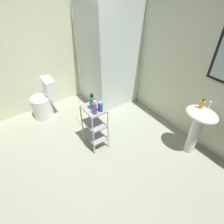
{
  "coord_description": "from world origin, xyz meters",
  "views": [
    {
      "loc": [
        1.65,
        -0.62,
        2.3
      ],
      "look_at": [
        0.07,
        0.47,
        0.82
      ],
      "focal_mm": 28.95,
      "sensor_mm": 36.0,
      "label": 1
    }
  ],
  "objects_px": {
    "toilet": "(44,102)",
    "shampoo_bottle_blue": "(100,107)",
    "pedestal_sink": "(198,123)",
    "conditioner_bottle_purple": "(95,108)",
    "body_wash_bottle_green": "(92,102)",
    "rinse_cup": "(93,101)",
    "bath_mat": "(92,122)",
    "storage_cart": "(95,124)",
    "hand_soap_bottle": "(202,104)",
    "shower_stall": "(107,83)"
  },
  "relations": [
    {
      "from": "toilet",
      "to": "body_wash_bottle_green",
      "type": "relative_size",
      "value": 3.09
    },
    {
      "from": "body_wash_bottle_green",
      "to": "shampoo_bottle_blue",
      "type": "height_order",
      "value": "body_wash_bottle_green"
    },
    {
      "from": "pedestal_sink",
      "to": "conditioner_bottle_purple",
      "type": "distance_m",
      "value": 1.5
    },
    {
      "from": "shower_stall",
      "to": "bath_mat",
      "type": "distance_m",
      "value": 0.92
    },
    {
      "from": "shampoo_bottle_blue",
      "to": "hand_soap_bottle",
      "type": "bearing_deg",
      "value": 54.42
    },
    {
      "from": "shower_stall",
      "to": "hand_soap_bottle",
      "type": "distance_m",
      "value": 1.96
    },
    {
      "from": "conditioner_bottle_purple",
      "to": "shower_stall",
      "type": "bearing_deg",
      "value": 139.93
    },
    {
      "from": "shower_stall",
      "to": "rinse_cup",
      "type": "distance_m",
      "value": 1.23
    },
    {
      "from": "pedestal_sink",
      "to": "hand_soap_bottle",
      "type": "distance_m",
      "value": 0.3
    },
    {
      "from": "shower_stall",
      "to": "pedestal_sink",
      "type": "bearing_deg",
      "value": 8.61
    },
    {
      "from": "conditioner_bottle_purple",
      "to": "bath_mat",
      "type": "xyz_separation_m",
      "value": [
        -0.64,
        0.25,
        -0.83
      ]
    },
    {
      "from": "storage_cart",
      "to": "bath_mat",
      "type": "distance_m",
      "value": 0.7
    },
    {
      "from": "body_wash_bottle_green",
      "to": "shampoo_bottle_blue",
      "type": "relative_size",
      "value": 1.55
    },
    {
      "from": "body_wash_bottle_green",
      "to": "rinse_cup",
      "type": "height_order",
      "value": "body_wash_bottle_green"
    },
    {
      "from": "hand_soap_bottle",
      "to": "shampoo_bottle_blue",
      "type": "distance_m",
      "value": 1.4
    },
    {
      "from": "toilet",
      "to": "shampoo_bottle_blue",
      "type": "bearing_deg",
      "value": 19.49
    },
    {
      "from": "shower_stall",
      "to": "body_wash_bottle_green",
      "type": "xyz_separation_m",
      "value": [
        0.96,
        -0.88,
        0.38
      ]
    },
    {
      "from": "toilet",
      "to": "conditioner_bottle_purple",
      "type": "height_order",
      "value": "conditioner_bottle_purple"
    },
    {
      "from": "hand_soap_bottle",
      "to": "conditioner_bottle_purple",
      "type": "bearing_deg",
      "value": -123.02
    },
    {
      "from": "rinse_cup",
      "to": "pedestal_sink",
      "type": "bearing_deg",
      "value": 45.61
    },
    {
      "from": "conditioner_bottle_purple",
      "to": "shampoo_bottle_blue",
      "type": "height_order",
      "value": "conditioner_bottle_purple"
    },
    {
      "from": "shower_stall",
      "to": "storage_cart",
      "type": "relative_size",
      "value": 2.7
    },
    {
      "from": "rinse_cup",
      "to": "bath_mat",
      "type": "distance_m",
      "value": 0.9
    },
    {
      "from": "pedestal_sink",
      "to": "hand_soap_bottle",
      "type": "height_order",
      "value": "hand_soap_bottle"
    },
    {
      "from": "shower_stall",
      "to": "rinse_cup",
      "type": "height_order",
      "value": "shower_stall"
    },
    {
      "from": "body_wash_bottle_green",
      "to": "rinse_cup",
      "type": "bearing_deg",
      "value": 147.68
    },
    {
      "from": "shower_stall",
      "to": "bath_mat",
      "type": "xyz_separation_m",
      "value": [
        0.45,
        -0.66,
        -0.45
      ]
    },
    {
      "from": "toilet",
      "to": "shampoo_bottle_blue",
      "type": "distance_m",
      "value": 1.51
    },
    {
      "from": "body_wash_bottle_green",
      "to": "shampoo_bottle_blue",
      "type": "bearing_deg",
      "value": 30.53
    },
    {
      "from": "shampoo_bottle_blue",
      "to": "body_wash_bottle_green",
      "type": "bearing_deg",
      "value": -149.47
    },
    {
      "from": "toilet",
      "to": "rinse_cup",
      "type": "xyz_separation_m",
      "value": [
        1.14,
        0.48,
        0.48
      ]
    },
    {
      "from": "shower_stall",
      "to": "storage_cart",
      "type": "height_order",
      "value": "shower_stall"
    },
    {
      "from": "storage_cart",
      "to": "bath_mat",
      "type": "xyz_separation_m",
      "value": [
        -0.52,
        0.21,
        -0.43
      ]
    },
    {
      "from": "conditioner_bottle_purple",
      "to": "body_wash_bottle_green",
      "type": "bearing_deg",
      "value": 165.47
    },
    {
      "from": "pedestal_sink",
      "to": "toilet",
      "type": "bearing_deg",
      "value": -144.43
    },
    {
      "from": "storage_cart",
      "to": "rinse_cup",
      "type": "bearing_deg",
      "value": 152.07
    },
    {
      "from": "shower_stall",
      "to": "shampoo_bottle_blue",
      "type": "distance_m",
      "value": 1.39
    },
    {
      "from": "conditioner_bottle_purple",
      "to": "shampoo_bottle_blue",
      "type": "relative_size",
      "value": 1.37
    },
    {
      "from": "toilet",
      "to": "body_wash_bottle_green",
      "type": "distance_m",
      "value": 1.41
    },
    {
      "from": "hand_soap_bottle",
      "to": "bath_mat",
      "type": "distance_m",
      "value": 1.94
    },
    {
      "from": "hand_soap_bottle",
      "to": "rinse_cup",
      "type": "distance_m",
      "value": 1.53
    },
    {
      "from": "toilet",
      "to": "pedestal_sink",
      "type": "bearing_deg",
      "value": 35.57
    },
    {
      "from": "body_wash_bottle_green",
      "to": "bath_mat",
      "type": "relative_size",
      "value": 0.41
    },
    {
      "from": "body_wash_bottle_green",
      "to": "bath_mat",
      "type": "distance_m",
      "value": 1.01
    },
    {
      "from": "pedestal_sink",
      "to": "rinse_cup",
      "type": "relative_size",
      "value": 7.61
    },
    {
      "from": "storage_cart",
      "to": "conditioner_bottle_purple",
      "type": "relative_size",
      "value": 3.41
    },
    {
      "from": "hand_soap_bottle",
      "to": "body_wash_bottle_green",
      "type": "relative_size",
      "value": 0.58
    },
    {
      "from": "conditioner_bottle_purple",
      "to": "toilet",
      "type": "bearing_deg",
      "value": -164.36
    },
    {
      "from": "pedestal_sink",
      "to": "body_wash_bottle_green",
      "type": "relative_size",
      "value": 3.3
    },
    {
      "from": "body_wash_bottle_green",
      "to": "storage_cart",
      "type": "bearing_deg",
      "value": 78.98
    }
  ]
}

